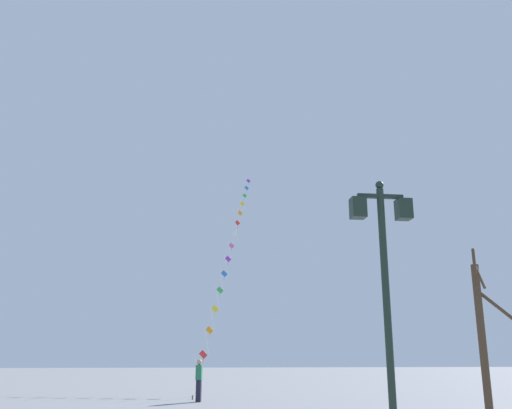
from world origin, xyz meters
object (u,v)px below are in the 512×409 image
object	(u,v)px
twin_lantern_lamp_post	(384,262)
kite_flyer	(199,379)
kite_train	(232,245)
bare_tree	(483,332)

from	to	relation	value
twin_lantern_lamp_post	kite_flyer	xyz separation A→B (m)	(-3.05, 14.64, -2.63)
kite_train	bare_tree	size ratio (longest dim) A/B	4.83
kite_train	bare_tree	xyz separation A→B (m)	(6.08, -22.27, -6.93)
bare_tree	kite_train	bearing A→B (deg)	105.27
twin_lantern_lamp_post	kite_flyer	size ratio (longest dim) A/B	3.00
twin_lantern_lamp_post	kite_train	world-z (taller)	kite_train
twin_lantern_lamp_post	kite_flyer	distance (m)	15.18
bare_tree	kite_flyer	bearing A→B (deg)	137.02
kite_train	twin_lantern_lamp_post	bearing A→B (deg)	-88.78
kite_train	kite_flyer	distance (m)	16.88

